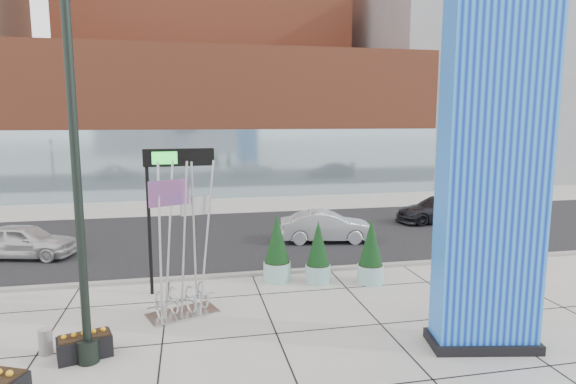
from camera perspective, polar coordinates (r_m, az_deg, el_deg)
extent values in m
plane|color=#9E9991|center=(14.35, -6.20, -15.03)|extent=(160.00, 160.00, 0.00)
cube|color=black|center=(23.83, -8.55, -5.39)|extent=(80.00, 12.00, 0.02)
cube|color=gray|center=(18.05, -7.46, -9.80)|extent=(80.00, 0.30, 0.12)
cube|color=brown|center=(40.15, -8.67, 8.20)|extent=(34.00, 10.00, 11.00)
cube|color=#8CA5B2|center=(35.51, -8.14, 3.31)|extent=(34.00, 0.60, 5.00)
cube|color=slate|center=(52.75, 19.77, 11.69)|extent=(20.00, 18.00, 18.00)
cube|color=#0C2DBC|center=(12.66, 23.08, 2.03)|extent=(2.61, 1.43, 8.89)
cube|color=black|center=(13.79, 21.98, -16.09)|extent=(2.84, 1.66, 0.25)
cylinder|color=black|center=(11.82, -23.77, 1.84)|extent=(0.20, 0.20, 9.00)
cylinder|color=black|center=(12.97, -22.59, -17.00)|extent=(0.49, 0.49, 0.56)
cube|color=silver|center=(15.07, -12.38, -13.88)|extent=(2.25, 1.65, 0.06)
cylinder|color=silver|center=(14.22, -15.30, -5.72)|extent=(0.08, 0.08, 4.60)
cylinder|color=silver|center=(14.51, -13.76, -5.37)|extent=(0.08, 0.08, 4.60)
cylinder|color=silver|center=(14.27, -12.31, -5.55)|extent=(0.08, 0.08, 4.60)
cylinder|color=silver|center=(14.54, -10.67, -5.24)|extent=(0.08, 0.08, 4.60)
cylinder|color=silver|center=(14.15, -9.70, -5.61)|extent=(0.08, 0.08, 4.60)
torus|color=silver|center=(14.87, -15.16, -12.59)|extent=(0.35, 0.81, 0.84)
torus|color=silver|center=(15.01, -13.33, -12.30)|extent=(0.35, 0.81, 0.84)
torus|color=silver|center=(14.83, -11.53, -12.51)|extent=(0.35, 0.81, 0.84)
torus|color=silver|center=(15.01, -9.74, -12.20)|extent=(0.35, 0.81, 0.84)
cube|color=red|center=(14.11, -13.98, -0.06)|extent=(1.11, 0.56, 0.74)
cube|color=silver|center=(14.26, -10.58, -1.73)|extent=(0.90, 0.28, 0.55)
cylinder|color=gray|center=(13.77, -26.80, -15.56)|extent=(0.33, 0.33, 0.64)
cylinder|color=black|center=(16.30, -16.13, -3.66)|extent=(0.11, 0.11, 4.74)
cube|color=black|center=(15.94, -12.81, 4.00)|extent=(2.27, 0.35, 0.56)
cube|color=#19D833|center=(15.84, -14.45, 3.91)|extent=(0.79, 0.07, 0.40)
cylinder|color=#96C9C1|center=(17.50, 9.72, -9.54)|extent=(0.93, 0.93, 0.65)
cylinder|color=black|center=(17.40, 9.75, -8.52)|extent=(0.86, 0.86, 0.06)
cone|color=black|center=(17.17, 9.82, -5.84)|extent=(0.84, 0.84, 1.68)
cylinder|color=#96C9C1|center=(17.38, 3.56, -9.61)|extent=(0.89, 0.89, 0.62)
cylinder|color=black|center=(17.28, 3.57, -8.63)|extent=(0.82, 0.82, 0.05)
cone|color=black|center=(17.06, 3.60, -6.05)|extent=(0.80, 0.80, 1.61)
cylinder|color=#96C9C1|center=(17.46, -1.31, -9.39)|extent=(0.98, 0.98, 0.69)
cylinder|color=black|center=(17.36, -1.31, -8.31)|extent=(0.90, 0.90, 0.06)
cone|color=black|center=(17.12, -1.32, -5.48)|extent=(0.88, 0.88, 1.77)
cube|color=black|center=(13.24, -22.95, -16.55)|extent=(1.36, 0.96, 0.53)
cube|color=black|center=(13.13, -23.03, -15.43)|extent=(1.25, 0.84, 0.05)
imported|color=silver|center=(22.92, -28.81, -5.14)|extent=(4.45, 2.62, 1.42)
imported|color=#AEB0B6|center=(22.79, 4.59, -4.14)|extent=(4.54, 2.20, 1.43)
imported|color=black|center=(28.36, 17.42, -1.97)|extent=(5.07, 2.34, 1.43)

